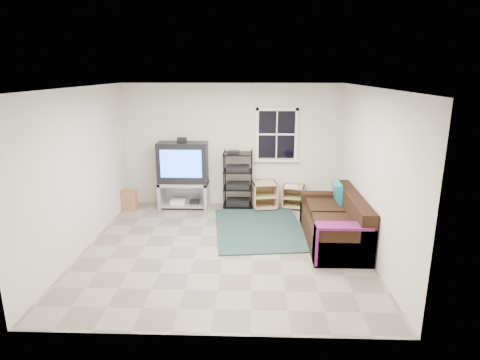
{
  "coord_description": "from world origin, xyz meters",
  "views": [
    {
      "loc": [
        0.46,
        -6.12,
        2.85
      ],
      "look_at": [
        0.24,
        0.4,
        1.06
      ],
      "focal_mm": 30.0,
      "sensor_mm": 36.0,
      "label": 1
    }
  ],
  "objects_px": {
    "tv_unit": "(183,170)",
    "side_table_right": "(293,195)",
    "side_table_left": "(264,194)",
    "av_rack": "(238,183)",
    "sofa": "(335,224)"
  },
  "relations": [
    {
      "from": "tv_unit",
      "to": "sofa",
      "type": "relative_size",
      "value": 0.76
    },
    {
      "from": "sofa",
      "to": "side_table_left",
      "type": "bearing_deg",
      "value": 124.2
    },
    {
      "from": "av_rack",
      "to": "side_table_right",
      "type": "relative_size",
      "value": 2.42
    },
    {
      "from": "tv_unit",
      "to": "side_table_right",
      "type": "xyz_separation_m",
      "value": [
        2.34,
        0.06,
        -0.55
      ]
    },
    {
      "from": "tv_unit",
      "to": "side_table_right",
      "type": "relative_size",
      "value": 2.98
    },
    {
      "from": "tv_unit",
      "to": "side_table_left",
      "type": "distance_m",
      "value": 1.79
    },
    {
      "from": "av_rack",
      "to": "side_table_left",
      "type": "height_order",
      "value": "av_rack"
    },
    {
      "from": "side_table_right",
      "to": "sofa",
      "type": "xyz_separation_m",
      "value": [
        0.54,
        -1.78,
        0.04
      ]
    },
    {
      "from": "tv_unit",
      "to": "side_table_right",
      "type": "bearing_deg",
      "value": 1.57
    },
    {
      "from": "av_rack",
      "to": "side_table_left",
      "type": "distance_m",
      "value": 0.6
    },
    {
      "from": "tv_unit",
      "to": "av_rack",
      "type": "bearing_deg",
      "value": 1.78
    },
    {
      "from": "side_table_left",
      "to": "side_table_right",
      "type": "relative_size",
      "value": 1.13
    },
    {
      "from": "av_rack",
      "to": "side_table_left",
      "type": "relative_size",
      "value": 2.13
    },
    {
      "from": "side_table_left",
      "to": "sofa",
      "type": "bearing_deg",
      "value": -55.8
    },
    {
      "from": "side_table_left",
      "to": "side_table_right",
      "type": "height_order",
      "value": "side_table_left"
    }
  ]
}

